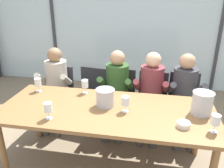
# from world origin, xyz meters

# --- Properties ---
(ground) EXTENTS (14.00, 14.00, 0.00)m
(ground) POSITION_xyz_m (0.00, 1.00, 0.00)
(ground) COLOR #847056
(window_glass_panel) EXTENTS (7.56, 0.03, 2.60)m
(window_glass_panel) POSITION_xyz_m (0.00, 2.60, 1.30)
(window_glass_panel) COLOR silver
(window_glass_panel) RESTS_ON ground
(window_mullion_left) EXTENTS (0.06, 0.06, 2.60)m
(window_mullion_left) POSITION_xyz_m (-1.70, 2.58, 1.30)
(window_mullion_left) COLOR #38383D
(window_mullion_left) RESTS_ON ground
(window_mullion_right) EXTENTS (0.06, 0.06, 2.60)m
(window_mullion_right) POSITION_xyz_m (1.70, 2.58, 1.30)
(window_mullion_right) COLOR #38383D
(window_mullion_right) RESTS_ON ground
(hillside_vineyard) EXTENTS (13.56, 2.40, 1.85)m
(hillside_vineyard) POSITION_xyz_m (0.00, 6.00, 0.93)
(hillside_vineyard) COLOR #477A38
(hillside_vineyard) RESTS_ON ground
(dining_table) EXTENTS (2.36, 0.97, 0.76)m
(dining_table) POSITION_xyz_m (0.00, 0.00, 0.69)
(dining_table) COLOR olive
(dining_table) RESTS_ON ground
(chair_near_curtain) EXTENTS (0.50, 0.50, 0.88)m
(chair_near_curtain) POSITION_xyz_m (-0.95, 0.88, 0.52)
(chair_near_curtain) COLOR #232328
(chair_near_curtain) RESTS_ON ground
(chair_left_of_center) EXTENTS (0.50, 0.50, 0.88)m
(chair_left_of_center) POSITION_xyz_m (-0.42, 0.89, 0.52)
(chair_left_of_center) COLOR #232328
(chair_left_of_center) RESTS_ON ground
(chair_center) EXTENTS (0.47, 0.47, 0.88)m
(chair_center) POSITION_xyz_m (0.02, 0.91, 0.52)
(chair_center) COLOR #232328
(chair_center) RESTS_ON ground
(chair_right_of_center) EXTENTS (0.47, 0.47, 0.88)m
(chair_right_of_center) POSITION_xyz_m (0.49, 0.87, 0.52)
(chair_right_of_center) COLOR #232328
(chair_right_of_center) RESTS_ON ground
(chair_near_window_right) EXTENTS (0.45, 0.45, 0.88)m
(chair_near_window_right) POSITION_xyz_m (0.93, 0.92, 0.52)
(chair_near_window_right) COLOR #232328
(chair_near_window_right) RESTS_ON ground
(person_beige_jumper) EXTENTS (0.48, 0.62, 1.20)m
(person_beige_jumper) POSITION_xyz_m (-0.93, 0.76, 0.69)
(person_beige_jumper) COLOR #B7AD9E
(person_beige_jumper) RESTS_ON ground
(person_olive_shirt) EXTENTS (0.47, 0.62, 1.20)m
(person_olive_shirt) POSITION_xyz_m (-0.02, 0.76, 0.69)
(person_olive_shirt) COLOR #2D5123
(person_olive_shirt) RESTS_ON ground
(person_maroon_top) EXTENTS (0.48, 0.62, 1.20)m
(person_maroon_top) POSITION_xyz_m (0.47, 0.76, 0.69)
(person_maroon_top) COLOR brown
(person_maroon_top) RESTS_ON ground
(person_charcoal_jacket) EXTENTS (0.48, 0.63, 1.20)m
(person_charcoal_jacket) POSITION_xyz_m (0.92, 0.76, 0.69)
(person_charcoal_jacket) COLOR #38383D
(person_charcoal_jacket) RESTS_ON ground
(ice_bucket_primary) EXTENTS (0.21, 0.21, 0.20)m
(ice_bucket_primary) POSITION_xyz_m (-0.02, 0.07, 0.86)
(ice_bucket_primary) COLOR #B7B7BC
(ice_bucket_primary) RESTS_ON dining_table
(ice_bucket_secondary) EXTENTS (0.22, 0.22, 0.24)m
(ice_bucket_secondary) POSITION_xyz_m (1.00, 0.08, 0.88)
(ice_bucket_secondary) COLOR #B7B7BC
(ice_bucket_secondary) RESTS_ON dining_table
(tasting_bowl) EXTENTS (0.13, 0.13, 0.05)m
(tasting_bowl) POSITION_xyz_m (0.79, -0.22, 0.78)
(tasting_bowl) COLOR silver
(tasting_bowl) RESTS_ON dining_table
(wine_glass_by_left_taster) EXTENTS (0.08, 0.08, 0.17)m
(wine_glass_by_left_taster) POSITION_xyz_m (-0.34, 0.36, 0.88)
(wine_glass_by_left_taster) COLOR silver
(wine_glass_by_left_taster) RESTS_ON dining_table
(wine_glass_near_bucket) EXTENTS (0.08, 0.08, 0.17)m
(wine_glass_near_bucket) POSITION_xyz_m (-0.95, 0.30, 0.88)
(wine_glass_near_bucket) COLOR silver
(wine_glass_near_bucket) RESTS_ON dining_table
(wine_glass_center_pour) EXTENTS (0.08, 0.08, 0.17)m
(wine_glass_center_pour) POSITION_xyz_m (1.06, -0.25, 0.88)
(wine_glass_center_pour) COLOR silver
(wine_glass_center_pour) RESTS_ON dining_table
(wine_glass_by_right_taster) EXTENTS (0.08, 0.08, 0.17)m
(wine_glass_by_right_taster) POSITION_xyz_m (0.21, -0.02, 0.88)
(wine_glass_by_right_taster) COLOR silver
(wine_glass_by_right_taster) RESTS_ON dining_table
(wine_glass_spare_empty) EXTENTS (0.08, 0.08, 0.17)m
(wine_glass_spare_empty) POSITION_xyz_m (-0.52, -0.31, 0.88)
(wine_glass_spare_empty) COLOR silver
(wine_glass_spare_empty) RESTS_ON dining_table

